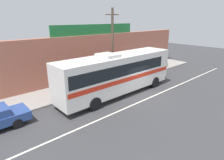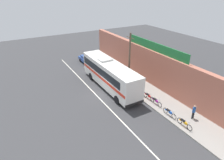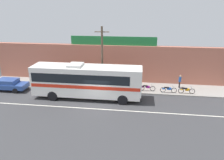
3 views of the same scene
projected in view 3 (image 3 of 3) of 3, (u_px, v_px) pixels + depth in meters
ground_plane at (96, 105)px, 21.20m from camera, size 70.00×70.00×0.00m
sidewalk_slab at (105, 86)px, 26.03m from camera, size 30.00×3.60×0.14m
storefront_facade at (107, 63)px, 27.26m from camera, size 30.00×0.70×4.80m
storefront_billboard at (113, 41)px, 26.18m from camera, size 10.80×0.12×1.10m
road_center_stripe at (95, 109)px, 20.45m from camera, size 30.00×0.14×0.01m
intercity_bus at (86, 80)px, 22.25m from camera, size 11.57×2.64×3.78m
parked_car at (9, 84)px, 24.75m from camera, size 4.31×1.82×1.37m
utility_pole at (102, 58)px, 23.48m from camera, size 1.60×0.22×7.30m
motorcycle_blue at (168, 89)px, 23.76m from camera, size 1.85×0.56×0.94m
motorcycle_purple at (147, 87)px, 24.28m from camera, size 1.87×0.56×0.94m
motorcycle_orange at (136, 87)px, 24.40m from camera, size 1.87×0.56×0.94m
motorcycle_black at (186, 90)px, 23.52m from camera, size 1.83×0.56×0.94m
pedestrian_by_curb at (180, 80)px, 25.08m from camera, size 0.30×0.48×1.58m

